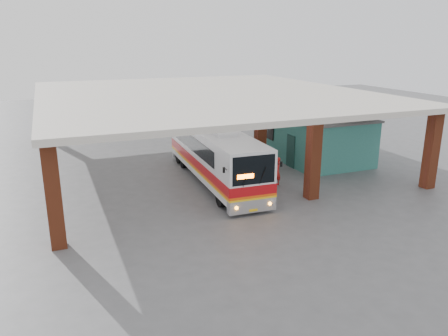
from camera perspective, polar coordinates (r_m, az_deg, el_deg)
name	(u,v)px	position (r m, az deg, el deg)	size (l,w,h in m)	color
ground	(236,188)	(24.57, 1.54, -2.60)	(90.00, 90.00, 0.00)	#515154
brick_columns	(225,131)	(28.98, 0.19, 4.83)	(20.10, 21.60, 4.35)	brown
canopy_roof	(204,94)	(29.66, -2.61, 9.63)	(21.00, 23.00, 0.30)	beige
shop_building	(311,136)	(31.04, 11.34, 4.14)	(5.20, 8.20, 3.11)	#2E7367
coach_bus	(215,154)	(25.19, -1.22, 1.82)	(2.87, 11.51, 3.33)	silver
motorcycle	(266,165)	(27.16, 5.47, 0.36)	(0.69, 1.99, 1.04)	black
pedestrian	(277,171)	(24.88, 6.88, -0.44)	(0.61, 0.40, 1.67)	red
red_chair	(268,150)	(31.68, 5.73, 2.42)	(0.46, 0.46, 0.82)	red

